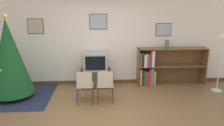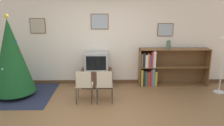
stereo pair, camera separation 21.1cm
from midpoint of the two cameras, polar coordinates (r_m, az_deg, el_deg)
name	(u,v)px [view 1 (the left image)]	position (r m, az deg, el deg)	size (l,w,h in m)	color
ground_plane	(103,119)	(4.69, -3.71, -14.35)	(24.00, 24.00, 0.00)	brown
wall_back	(101,39)	(6.40, -3.82, 6.33)	(9.00, 0.11, 2.70)	silver
area_rug	(14,97)	(6.30, -25.10, -7.94)	(1.94, 1.76, 0.01)	#23283D
christmas_tree	(9,57)	(6.00, -26.16, 1.31)	(1.06, 1.06, 2.09)	maroon
tv_console	(96,78)	(6.35, -5.21, -3.95)	(0.87, 0.49, 0.51)	#412A1A
television	(95,61)	(6.20, -5.31, 0.45)	(0.67, 0.48, 0.50)	#9E9E99
folding_chair_left	(85,85)	(5.22, -8.32, -5.67)	(0.40, 0.40, 0.82)	beige
folding_chair_right	(105,84)	(5.20, -2.94, -5.62)	(0.40, 0.40, 0.82)	beige
bookshelf	(159,68)	(6.55, 11.24, -1.26)	(2.01, 0.36, 1.09)	brown
vase	(167,44)	(6.39, 13.19, 4.78)	(0.12, 0.12, 0.25)	#47664C
standing_lamp	(222,47)	(6.39, 25.96, 3.82)	(0.28, 0.28, 1.61)	silver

